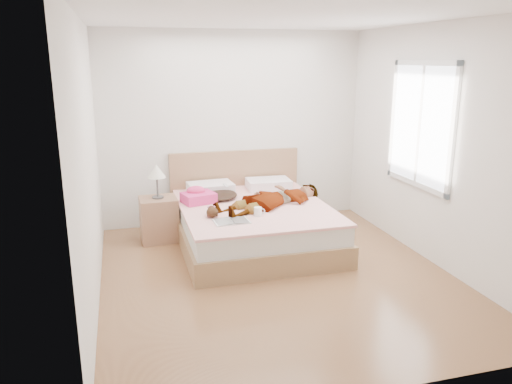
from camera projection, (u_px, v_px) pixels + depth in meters
ground at (277, 276)px, 5.27m from camera, size 4.00×4.00×0.00m
woman at (273, 195)px, 6.05m from camera, size 1.64×1.18×0.21m
hair at (220, 195)px, 6.34m from camera, size 0.48×0.57×0.08m
phone at (226, 186)px, 6.28m from camera, size 0.07×0.09×0.05m
room_shell at (421, 125)px, 5.62m from camera, size 4.00×4.00×4.00m
bed at (252, 221)px, 6.16m from camera, size 1.80×2.08×1.00m
towel at (198, 196)px, 6.12m from camera, size 0.45×0.39×0.20m
magazine at (232, 221)px, 5.40m from camera, size 0.39×0.27×0.02m
coffee_mug at (258, 212)px, 5.60m from camera, size 0.13×0.10×0.10m
plush_toy at (212, 212)px, 5.56m from camera, size 0.15×0.21×0.11m
nightstand at (159, 216)px, 6.24m from camera, size 0.47×0.42×0.97m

